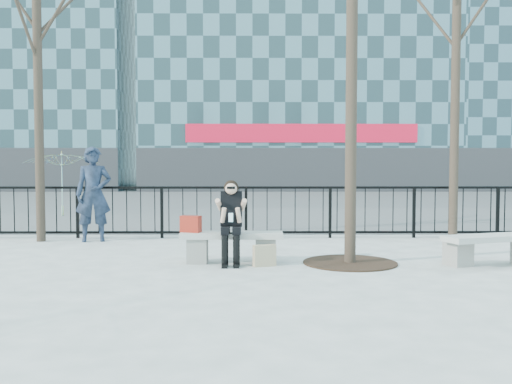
{
  "coord_description": "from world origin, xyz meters",
  "views": [
    {
      "loc": [
        0.34,
        -9.14,
        1.62
      ],
      "look_at": [
        0.4,
        0.8,
        1.1
      ],
      "focal_mm": 40.0,
      "sensor_mm": 36.0,
      "label": 1
    }
  ],
  "objects_px": {
    "bench_second": "(493,247)",
    "seated_woman": "(231,222)",
    "bench_main": "(232,244)",
    "standing_man": "(93,194)"
  },
  "relations": [
    {
      "from": "bench_second",
      "to": "standing_man",
      "type": "relative_size",
      "value": 0.84
    },
    {
      "from": "bench_main",
      "to": "standing_man",
      "type": "height_order",
      "value": "standing_man"
    },
    {
      "from": "seated_woman",
      "to": "standing_man",
      "type": "height_order",
      "value": "standing_man"
    },
    {
      "from": "seated_woman",
      "to": "bench_main",
      "type": "bearing_deg",
      "value": 90.0
    },
    {
      "from": "bench_main",
      "to": "seated_woman",
      "type": "xyz_separation_m",
      "value": [
        0.0,
        -0.16,
        0.37
      ]
    },
    {
      "from": "bench_second",
      "to": "standing_man",
      "type": "xyz_separation_m",
      "value": [
        -7.02,
        2.78,
        0.67
      ]
    },
    {
      "from": "bench_second",
      "to": "seated_woman",
      "type": "relative_size",
      "value": 1.21
    },
    {
      "from": "bench_main",
      "to": "seated_woman",
      "type": "bearing_deg",
      "value": -90.0
    },
    {
      "from": "bench_second",
      "to": "standing_man",
      "type": "distance_m",
      "value": 7.58
    },
    {
      "from": "bench_main",
      "to": "standing_man",
      "type": "bearing_deg",
      "value": 139.45
    }
  ]
}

